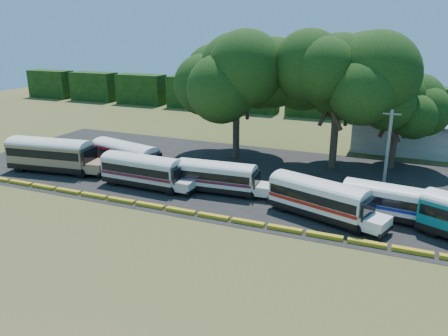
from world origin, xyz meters
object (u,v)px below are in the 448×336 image
at_px(bus_red, 127,155).
at_px(bus_white_red, 320,197).
at_px(bus_cream_west, 144,169).
at_px(tree_west, 237,72).
at_px(bus_beige, 52,153).

height_order(bus_red, bus_white_red, bus_red).
bearing_deg(bus_cream_west, bus_white_red, -0.62).
bearing_deg(bus_white_red, bus_red, -172.27).
bearing_deg(tree_west, bus_white_red, -47.45).
bearing_deg(tree_west, bus_red, -131.34).
bearing_deg(bus_white_red, bus_beige, -163.58).
relative_size(bus_red, bus_white_red, 1.02).
xyz_separation_m(bus_cream_west, tree_west, (4.41, 13.20, 8.25)).
relative_size(bus_beige, tree_west, 0.79).
relative_size(bus_red, tree_west, 0.71).
bearing_deg(bus_cream_west, bus_beige, -179.69).
xyz_separation_m(bus_beige, tree_west, (16.03, 12.91, 7.95)).
bearing_deg(bus_red, tree_west, 62.07).
xyz_separation_m(bus_red, bus_white_red, (21.44, -4.04, -0.05)).
bearing_deg(bus_red, bus_beige, -144.12).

